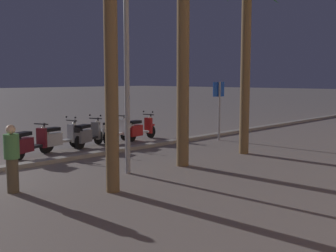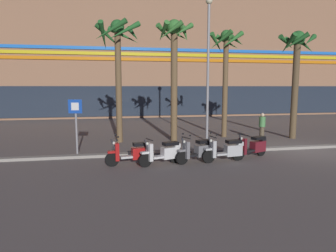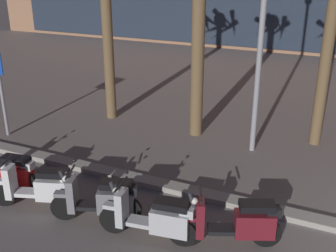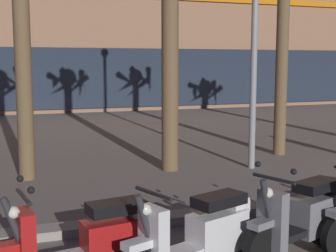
{
  "view_description": "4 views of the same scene",
  "coord_description": "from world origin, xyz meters",
  "px_view_note": "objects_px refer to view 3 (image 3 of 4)",
  "views": [
    {
      "loc": [
        3.3,
        11.58,
        2.53
      ],
      "look_at": [
        -5.12,
        3.52,
        1.2
      ],
      "focal_mm": 44.42,
      "sensor_mm": 36.0,
      "label": 1
    },
    {
      "loc": [
        -8.93,
        -12.27,
        2.95
      ],
      "look_at": [
        -6.52,
        0.58,
        1.23
      ],
      "focal_mm": 32.08,
      "sensor_mm": 36.0,
      "label": 2
    },
    {
      "loc": [
        -1.73,
        -6.69,
        4.59
      ],
      "look_at": [
        -5.71,
        1.92,
        0.84
      ],
      "focal_mm": 44.14,
      "sensor_mm": 36.0,
      "label": 3
    },
    {
      "loc": [
        -8.93,
        -5.68,
        2.27
      ],
      "look_at": [
        -5.38,
        4.45,
        0.84
      ],
      "focal_mm": 50.09,
      "sensor_mm": 36.0,
      "label": 4
    }
  ],
  "objects_px": {
    "scooter_maroon_mid_front": "(238,223)",
    "crossing_sign": "(0,84)",
    "scooter_grey_lead_nearest": "(103,200)",
    "scooter_silver_second_in_line": "(155,218)",
    "scooter_red_mid_rear": "(5,172)",
    "scooter_white_mid_centre": "(40,187)"
  },
  "relations": [
    {
      "from": "scooter_grey_lead_nearest",
      "to": "scooter_silver_second_in_line",
      "type": "relative_size",
      "value": 0.92
    },
    {
      "from": "scooter_grey_lead_nearest",
      "to": "crossing_sign",
      "type": "distance_m",
      "value": 5.52
    },
    {
      "from": "scooter_red_mid_rear",
      "to": "scooter_white_mid_centre",
      "type": "xyz_separation_m",
      "value": [
        1.15,
        -0.2,
        0.0
      ]
    },
    {
      "from": "scooter_red_mid_rear",
      "to": "crossing_sign",
      "type": "distance_m",
      "value": 3.46
    },
    {
      "from": "scooter_red_mid_rear",
      "to": "crossing_sign",
      "type": "bearing_deg",
      "value": 134.69
    },
    {
      "from": "scooter_grey_lead_nearest",
      "to": "scooter_maroon_mid_front",
      "type": "xyz_separation_m",
      "value": [
        2.5,
        0.35,
        -0.0
      ]
    },
    {
      "from": "scooter_red_mid_rear",
      "to": "scooter_maroon_mid_front",
      "type": "xyz_separation_m",
      "value": [
        5.03,
        0.26,
        0.01
      ]
    },
    {
      "from": "scooter_white_mid_centre",
      "to": "scooter_grey_lead_nearest",
      "type": "bearing_deg",
      "value": 4.98
    },
    {
      "from": "scooter_red_mid_rear",
      "to": "scooter_grey_lead_nearest",
      "type": "distance_m",
      "value": 2.53
    },
    {
      "from": "scooter_white_mid_centre",
      "to": "scooter_grey_lead_nearest",
      "type": "height_order",
      "value": "scooter_grey_lead_nearest"
    },
    {
      "from": "scooter_red_mid_rear",
      "to": "scooter_maroon_mid_front",
      "type": "bearing_deg",
      "value": 3.01
    },
    {
      "from": "scooter_maroon_mid_front",
      "to": "scooter_silver_second_in_line",
      "type": "bearing_deg",
      "value": -161.27
    },
    {
      "from": "scooter_red_mid_rear",
      "to": "scooter_silver_second_in_line",
      "type": "bearing_deg",
      "value": -3.01
    },
    {
      "from": "scooter_silver_second_in_line",
      "to": "crossing_sign",
      "type": "relative_size",
      "value": 0.76
    },
    {
      "from": "scooter_grey_lead_nearest",
      "to": "scooter_maroon_mid_front",
      "type": "bearing_deg",
      "value": 7.86
    },
    {
      "from": "scooter_maroon_mid_front",
      "to": "crossing_sign",
      "type": "height_order",
      "value": "crossing_sign"
    },
    {
      "from": "scooter_red_mid_rear",
      "to": "scooter_maroon_mid_front",
      "type": "distance_m",
      "value": 5.04
    },
    {
      "from": "scooter_maroon_mid_front",
      "to": "scooter_grey_lead_nearest",
      "type": "bearing_deg",
      "value": -172.14
    },
    {
      "from": "scooter_white_mid_centre",
      "to": "scooter_maroon_mid_front",
      "type": "relative_size",
      "value": 1.0
    },
    {
      "from": "scooter_red_mid_rear",
      "to": "scooter_white_mid_centre",
      "type": "height_order",
      "value": "scooter_red_mid_rear"
    },
    {
      "from": "scooter_red_mid_rear",
      "to": "scooter_maroon_mid_front",
      "type": "height_order",
      "value": "scooter_red_mid_rear"
    },
    {
      "from": "scooter_red_mid_rear",
      "to": "scooter_grey_lead_nearest",
      "type": "xyz_separation_m",
      "value": [
        2.53,
        -0.08,
        0.01
      ]
    }
  ]
}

